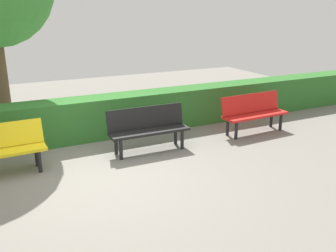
# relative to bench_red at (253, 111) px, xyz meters

# --- Properties ---
(ground_plane) EXTENTS (17.84, 17.84, 0.00)m
(ground_plane) POSITION_rel_bench_red_xyz_m (3.74, 0.61, -0.48)
(ground_plane) COLOR gray
(bench_red) EXTENTS (1.60, 0.53, 0.86)m
(bench_red) POSITION_rel_bench_red_xyz_m (0.00, 0.00, 0.00)
(bench_red) COLOR red
(bench_red) RESTS_ON ground_plane
(bench_black) EXTENTS (1.59, 0.49, 0.86)m
(bench_black) POSITION_rel_bench_red_xyz_m (2.57, -0.00, -0.00)
(bench_black) COLOR black
(bench_black) RESTS_ON ground_plane
(hedge_row) EXTENTS (13.84, 0.65, 0.88)m
(hedge_row) POSITION_rel_bench_red_xyz_m (2.55, -1.22, -0.04)
(hedge_row) COLOR #2D6B28
(hedge_row) RESTS_ON ground_plane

